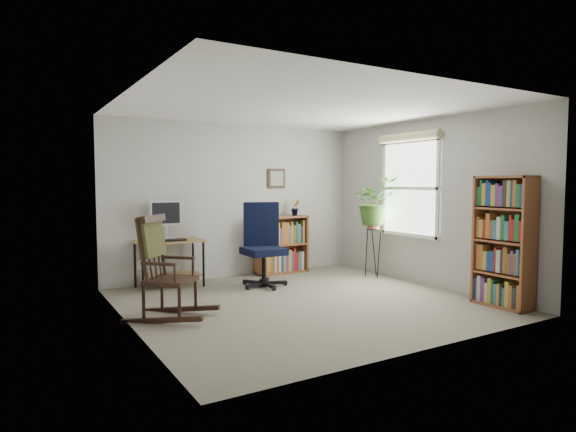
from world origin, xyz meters
TOP-DOWN VIEW (x-y plane):
  - floor at (0.00, 0.00)m, footprint 4.20×4.00m
  - ceiling at (0.00, 0.00)m, footprint 4.20×4.00m
  - wall_back at (0.00, 2.00)m, footprint 4.20×0.00m
  - wall_front at (0.00, -2.00)m, footprint 4.20×0.00m
  - wall_left at (-2.10, 0.00)m, footprint 0.00×4.00m
  - wall_right at (2.10, 0.00)m, footprint 0.00×4.00m
  - window at (2.06, 0.30)m, footprint 0.12×1.20m
  - desk at (-1.19, 1.70)m, footprint 0.93×0.51m
  - monitor at (-1.19, 1.84)m, footprint 0.46×0.16m
  - keyboard at (-1.19, 1.58)m, footprint 0.40×0.15m
  - office_chair at (-0.02, 1.04)m, footprint 0.85×0.85m
  - rocking_chair at (-1.64, 0.14)m, footprint 1.13×1.12m
  - low_bookshelf at (0.72, 1.82)m, footprint 0.89×0.30m
  - tall_bookshelf at (1.92, -1.40)m, footprint 0.29×0.69m
  - plant_stand at (1.80, 0.80)m, footprint 0.29×0.29m
  - spider_plant at (1.80, 0.80)m, footprint 1.69×1.88m
  - potted_plant_small at (1.00, 1.83)m, footprint 0.13×0.24m
  - framed_picture at (0.72, 1.97)m, footprint 0.32×0.04m

SIDE VIEW (x-z plane):
  - floor at x=0.00m, z-range 0.00..0.00m
  - desk at x=-1.19m, z-range 0.00..0.67m
  - plant_stand at x=1.80m, z-range 0.00..0.89m
  - low_bookshelf at x=0.72m, z-range 0.00..0.94m
  - rocking_chair at x=-1.64m, z-range 0.00..1.15m
  - office_chair at x=-0.02m, z-range 0.00..1.22m
  - keyboard at x=-1.19m, z-range 0.67..0.69m
  - tall_bookshelf at x=1.92m, z-range 0.00..1.57m
  - monitor at x=-1.19m, z-range 0.67..1.23m
  - potted_plant_small at x=1.00m, z-range 0.94..1.04m
  - wall_back at x=0.00m, z-range 0.00..2.40m
  - wall_front at x=0.00m, z-range 0.00..2.40m
  - wall_left at x=-2.10m, z-range 0.00..2.40m
  - wall_right at x=2.10m, z-range 0.00..2.40m
  - window at x=2.06m, z-range 0.65..2.15m
  - framed_picture at x=0.72m, z-range 1.39..1.71m
  - spider_plant at x=1.80m, z-range 0.82..2.29m
  - ceiling at x=0.00m, z-range 2.40..2.40m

